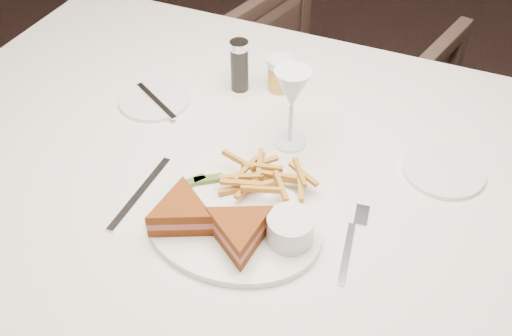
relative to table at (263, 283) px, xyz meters
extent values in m
plane|color=black|center=(0.33, 0.40, -0.38)|extent=(5.00, 5.00, 0.00)
cube|color=silver|center=(0.00, 0.00, 0.00)|extent=(1.64, 1.15, 0.75)
imported|color=#48342C|center=(-0.06, 0.85, -0.03)|extent=(0.83, 0.80, 0.69)
ellipsoid|color=white|center=(0.00, -0.16, 0.38)|extent=(0.33, 0.27, 0.01)
cube|color=silver|center=(-0.20, -0.14, 0.38)|extent=(0.03, 0.21, 0.00)
cylinder|color=white|center=(-0.31, 0.13, 0.38)|extent=(0.16, 0.16, 0.01)
cylinder|color=white|center=(0.33, 0.11, 0.38)|extent=(0.16, 0.16, 0.01)
cylinder|color=black|center=(-0.14, 0.24, 0.44)|extent=(0.04, 0.04, 0.12)
cylinder|color=gold|center=(-0.06, 0.27, 0.42)|extent=(0.06, 0.06, 0.08)
cube|color=#406724|center=(-0.08, -0.08, 0.40)|extent=(0.06, 0.04, 0.01)
cube|color=#406724|center=(-0.11, -0.10, 0.40)|extent=(0.05, 0.05, 0.01)
cylinder|color=white|center=(0.10, -0.16, 0.42)|extent=(0.08, 0.08, 0.05)
camera|label=1|loc=(0.26, -0.77, 1.14)|focal=40.00mm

